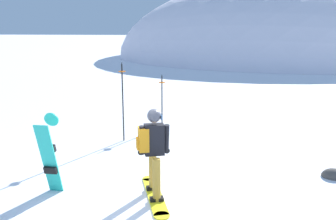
% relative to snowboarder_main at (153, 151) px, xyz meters
% --- Properties ---
extents(ground_plane, '(300.00, 300.00, 0.00)m').
position_rel_snowboarder_main_xyz_m(ground_plane, '(-0.26, -0.10, -0.92)').
color(ground_plane, white).
extents(ridge_peak_main, '(34.49, 31.04, 16.29)m').
position_rel_snowboarder_main_xyz_m(ridge_peak_main, '(7.34, 34.76, -0.92)').
color(ridge_peak_main, white).
rests_on(ridge_peak_main, ground).
extents(snowboarder_main, '(0.79, 1.75, 1.71)m').
position_rel_snowboarder_main_xyz_m(snowboarder_main, '(0.00, 0.00, 0.00)').
color(snowboarder_main, yellow).
rests_on(snowboarder_main, ground).
extents(spare_snowboard, '(0.28, 0.50, 1.60)m').
position_rel_snowboarder_main_xyz_m(spare_snowboard, '(-1.94, -0.22, -0.11)').
color(spare_snowboard, '#23B7A3').
rests_on(spare_snowboard, ground).
extents(piste_marker_near, '(0.20, 0.20, 2.24)m').
position_rel_snowboarder_main_xyz_m(piste_marker_near, '(-1.46, 3.27, 0.35)').
color(piste_marker_near, black).
rests_on(piste_marker_near, ground).
extents(piste_marker_far, '(0.20, 0.20, 1.73)m').
position_rel_snowboarder_main_xyz_m(piste_marker_far, '(-0.60, 4.79, 0.07)').
color(piste_marker_far, black).
rests_on(piste_marker_far, ground).
extents(rock_dark, '(0.52, 0.44, 0.36)m').
position_rel_snowboarder_main_xyz_m(rock_dark, '(3.71, 1.44, -0.92)').
color(rock_dark, '#4C4742').
rests_on(rock_dark, ground).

